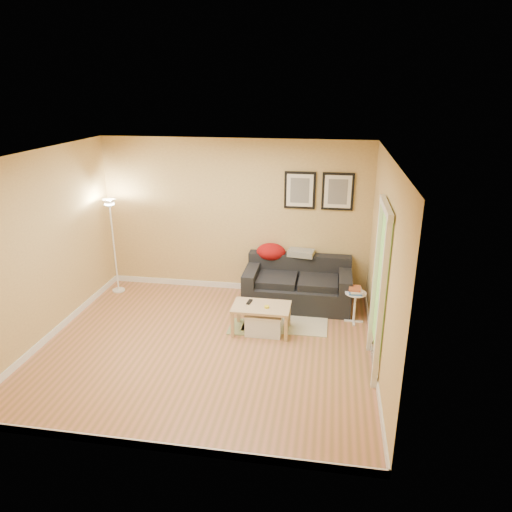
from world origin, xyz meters
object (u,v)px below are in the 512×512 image
(storage_bin, at_px, (264,322))
(book_stack, at_px, (355,290))
(coffee_table, at_px, (261,319))
(side_table, at_px, (355,307))
(floor_lamp, at_px, (114,249))
(sofa, at_px, (298,283))

(storage_bin, xyz_separation_m, book_stack, (1.29, 0.55, 0.36))
(coffee_table, relative_size, book_stack, 3.25)
(book_stack, bearing_deg, storage_bin, -158.50)
(storage_bin, bearing_deg, coffee_table, 150.17)
(side_table, bearing_deg, book_stack, 174.14)
(coffee_table, distance_m, floor_lamp, 2.93)
(coffee_table, xyz_separation_m, side_table, (1.34, 0.52, 0.04))
(side_table, relative_size, book_stack, 1.92)
(sofa, relative_size, book_stack, 6.71)
(side_table, xyz_separation_m, floor_lamp, (-4.02, 0.51, 0.53))
(book_stack, distance_m, floor_lamp, 4.05)
(floor_lamp, bearing_deg, side_table, -7.22)
(sofa, distance_m, book_stack, 1.02)
(storage_bin, xyz_separation_m, floor_lamp, (-2.72, 1.05, 0.61))
(floor_lamp, bearing_deg, book_stack, -7.22)
(sofa, xyz_separation_m, coffee_table, (-0.44, -1.00, -0.17))
(coffee_table, height_order, floor_lamp, floor_lamp)
(coffee_table, bearing_deg, book_stack, 8.96)
(floor_lamp, bearing_deg, coffee_table, -20.98)
(coffee_table, distance_m, storage_bin, 0.07)
(coffee_table, height_order, storage_bin, coffee_table)
(book_stack, bearing_deg, side_table, -7.33)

